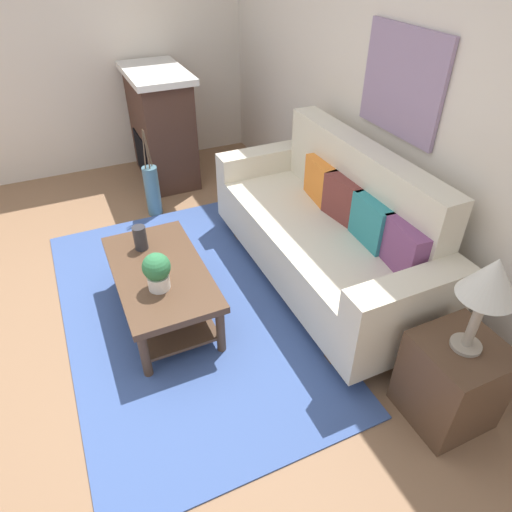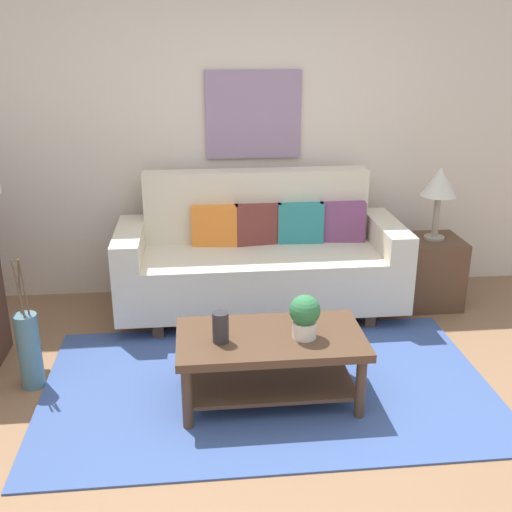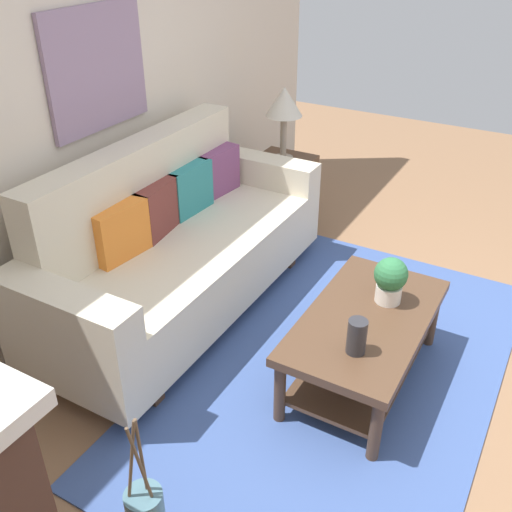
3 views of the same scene
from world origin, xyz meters
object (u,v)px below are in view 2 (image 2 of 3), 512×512
Objects in this scene: couch at (260,259)px; side_table at (430,271)px; throw_pillow_orange at (215,225)px; throw_pillow_teal at (300,223)px; table_lamp at (440,185)px; throw_pillow_maroon at (258,224)px; tabletop_vase at (221,327)px; coffee_table at (270,353)px; potted_plant_tabletop at (305,315)px; floor_vase at (30,351)px; framed_painting at (254,115)px; throw_pillow_plum at (342,221)px.

couch is 1.40m from side_table.
throw_pillow_teal is at bearing 0.00° from throw_pillow_orange.
throw_pillow_maroon is at bearing 173.78° from table_lamp.
throw_pillow_maroon is at bearing 0.00° from throw_pillow_orange.
tabletop_vase is 0.32× the size of table_lamp.
couch is 0.44m from throw_pillow_orange.
throw_pillow_orange is 1.00× the size of throw_pillow_teal.
throw_pillow_orange is 1.47m from coffee_table.
floor_vase is (-1.65, 0.34, -0.33)m from potted_plant_tabletop.
couch reaches higher than floor_vase.
framed_painting reaches higher than potted_plant_tabletop.
throw_pillow_orange reaches higher than tabletop_vase.
throw_pillow_plum is at bearing -26.82° from framed_painting.
tabletop_vase is at bearing -179.70° from potted_plant_tabletop.
throw_pillow_plum is (0.67, 0.00, 0.00)m from throw_pillow_maroon.
coffee_table is at bearing -79.75° from throw_pillow_orange.
floor_vase is at bearing -136.71° from framed_painting.
throw_pillow_maroon is 1.43m from table_lamp.
throw_pillow_orange is at bearing 180.00° from throw_pillow_teal.
side_table is at bearing 18.13° from floor_vase.
potted_plant_tabletop is (0.48, 0.00, 0.05)m from tabletop_vase.
table_lamp reaches higher than throw_pillow_teal.
throw_pillow_orange and throw_pillow_teal have the same top height.
coffee_table is at bearing -139.52° from table_lamp.
throw_pillow_maroon and throw_pillow_teal have the same top height.
floor_vase is at bearing 163.52° from tabletop_vase.
coffee_table is at bearing 9.63° from tabletop_vase.
tabletop_vase is at bearing -91.36° from throw_pillow_orange.
potted_plant_tabletop is 2.01m from framed_painting.
throw_pillow_teal is at bearing 64.02° from tabletop_vase.
table_lamp is at bearing -8.19° from throw_pillow_teal.
framed_painting reaches higher than tabletop_vase.
throw_pillow_maroon is 1.95m from floor_vase.
coffee_table is at bearing -93.38° from throw_pillow_maroon.
table_lamp is 3.17m from floor_vase.
potted_plant_tabletop is 0.46× the size of table_lamp.
throw_pillow_teal is at bearing 180.00° from throw_pillow_plum.
floor_vase is at bearing 168.50° from coffee_table.
floor_vase is (-1.17, 0.35, -0.27)m from tabletop_vase.
throw_pillow_maroon is at bearing 90.00° from couch.
throw_pillow_orange reaches higher than side_table.
throw_pillow_plum is 0.64× the size of side_table.
floor_vase reaches higher than coffee_table.
throw_pillow_plum is 2.51m from floor_vase.
floor_vase is at bearing -149.41° from throw_pillow_teal.
throw_pillow_plum reaches higher than floor_vase.
coffee_table is 1.45× the size of framed_painting.
coffee_table is at bearing -106.64° from throw_pillow_teal.
table_lamp reaches higher than floor_vase.
throw_pillow_maroon is at bearing 180.00° from throw_pillow_plum.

